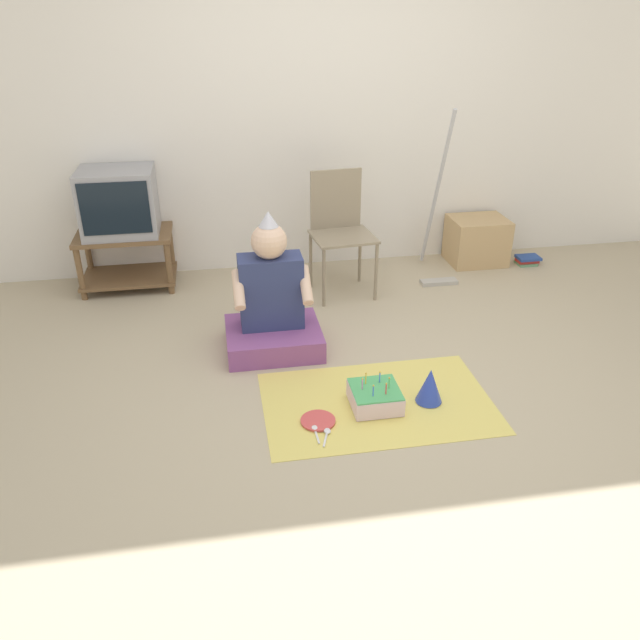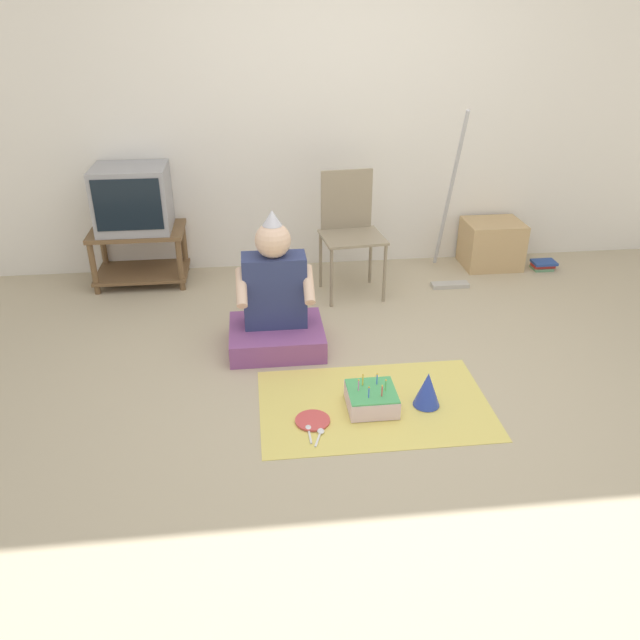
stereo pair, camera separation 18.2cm
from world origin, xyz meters
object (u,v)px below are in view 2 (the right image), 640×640
folding_chair (350,225)px  paper_plate (313,420)px  birthday_cake (372,399)px  book_pile (543,265)px  person_seated (275,306)px  cardboard_box_stack (491,244)px  dust_mop (450,233)px  tv (133,199)px  party_hat_blue (427,389)px

folding_chair → paper_plate: (-0.44, -1.61, -0.49)m
birthday_cake → paper_plate: bearing=-164.4°
book_pile → person_seated: bearing=-155.6°
birthday_cake → paper_plate: 0.34m
folding_chair → cardboard_box_stack: bearing=15.5°
birthday_cake → cardboard_box_stack: bearing=54.5°
book_pile → birthday_cake: 2.44m
folding_chair → dust_mop: (0.77, 0.08, -0.12)m
birthday_cake → dust_mop: bearing=61.1°
tv → person_seated: (0.96, -1.11, -0.38)m
tv → birthday_cake: tv is taller
folding_chair → party_hat_blue: folding_chair is taller
paper_plate → book_pile: bearing=41.6°
book_pile → tv: bearing=177.8°
tv → paper_plate: 2.32m
folding_chair → party_hat_blue: (0.18, -1.53, -0.40)m
folding_chair → paper_plate: bearing=-105.1°
cardboard_box_stack → book_pile: cardboard_box_stack is taller
dust_mop → party_hat_blue: size_ratio=6.55×
book_pile → party_hat_blue: bearing=-129.4°
dust_mop → person_seated: size_ratio=1.48×
cardboard_box_stack → party_hat_blue: cardboard_box_stack is taller
birthday_cake → party_hat_blue: size_ratio=1.31×
folding_chair → birthday_cake: folding_chair is taller
folding_chair → person_seated: bearing=-126.3°
folding_chair → birthday_cake: 1.59m
tv → dust_mop: dust_mop is taller
tv → folding_chair: 1.58m
cardboard_box_stack → paper_plate: size_ratio=2.48×
book_pile → paper_plate: 2.74m
person_seated → tv: bearing=131.0°
cardboard_box_stack → birthday_cake: (-1.33, -1.86, -0.13)m
cardboard_box_stack → book_pile: bearing=-17.8°
person_seated → book_pile: bearing=24.4°
paper_plate → folding_chair: bearing=74.9°
dust_mop → book_pile: bearing=8.7°
cardboard_box_stack → dust_mop: dust_mop is taller
dust_mop → birthday_cake: size_ratio=5.00×
person_seated → party_hat_blue: person_seated is taller
tv → party_hat_blue: tv is taller
dust_mop → cardboard_box_stack: bearing=30.2°
dust_mop → book_pile: 0.92m
dust_mop → birthday_cake: 1.86m
cardboard_box_stack → folding_chair: bearing=-164.5°
person_seated → birthday_cake: (0.46, -0.74, -0.21)m
folding_chair → party_hat_blue: 1.59m
cardboard_box_stack → book_pile: size_ratio=2.43×
book_pile → party_hat_blue: (-1.43, -1.74, 0.07)m
tv → dust_mop: (2.31, -0.25, -0.27)m
birthday_cake → party_hat_blue: bearing=-2.0°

